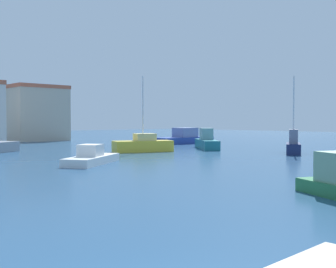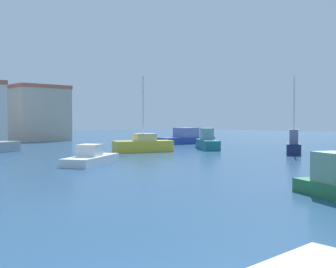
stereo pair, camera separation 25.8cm
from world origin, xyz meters
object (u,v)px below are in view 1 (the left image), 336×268
motorboat_white_distant_east (92,158)px  motorboat_blue_mid_harbor (184,138)px  sailboat_navy_behind_lamppost (293,145)px  motorboat_teal_outer_mooring (207,142)px  sailboat_yellow_distant_north (143,145)px

motorboat_white_distant_east → motorboat_blue_mid_harbor: motorboat_blue_mid_harbor is taller
sailboat_navy_behind_lamppost → motorboat_teal_outer_mooring: sailboat_navy_behind_lamppost is taller
motorboat_white_distant_east → motorboat_teal_outer_mooring: (16.12, 4.53, 0.28)m
sailboat_yellow_distant_north → motorboat_teal_outer_mooring: (7.09, -1.28, 0.04)m
motorboat_blue_mid_harbor → sailboat_yellow_distant_north: bearing=-150.2°
sailboat_yellow_distant_north → motorboat_teal_outer_mooring: 7.21m
sailboat_navy_behind_lamppost → motorboat_teal_outer_mooring: size_ratio=1.19×
motorboat_teal_outer_mooring → motorboat_blue_mid_harbor: size_ratio=0.70×
sailboat_yellow_distant_north → motorboat_blue_mid_harbor: (12.12, 6.93, 0.02)m
motorboat_white_distant_east → sailboat_yellow_distant_north: bearing=32.8°
motorboat_teal_outer_mooring → motorboat_blue_mid_harbor: bearing=58.5°
motorboat_white_distant_east → motorboat_teal_outer_mooring: bearing=15.7°
motorboat_teal_outer_mooring → sailboat_navy_behind_lamppost: bearing=-84.9°
sailboat_navy_behind_lamppost → motorboat_teal_outer_mooring: 9.11m
sailboat_yellow_distant_north → motorboat_teal_outer_mooring: size_ratio=1.22×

